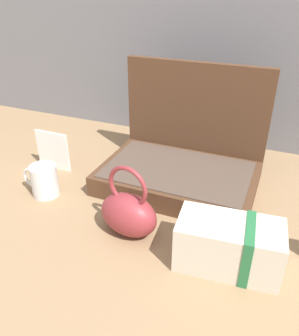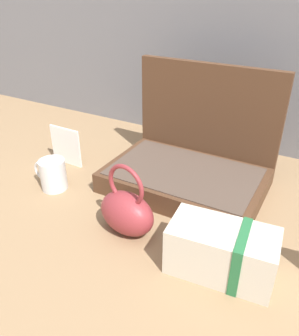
{
  "view_description": "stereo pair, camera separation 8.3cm",
  "coord_description": "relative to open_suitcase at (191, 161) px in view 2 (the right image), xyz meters",
  "views": [
    {
      "loc": [
        0.29,
        -0.69,
        0.57
      ],
      "look_at": [
        0.01,
        -0.02,
        0.16
      ],
      "focal_mm": 36.63,
      "sensor_mm": 36.0,
      "label": 1
    },
    {
      "loc": [
        0.37,
        -0.65,
        0.57
      ],
      "look_at": [
        0.01,
        -0.02,
        0.16
      ],
      "focal_mm": 36.63,
      "sensor_mm": 36.0,
      "label": 2
    }
  ],
  "objects": [
    {
      "name": "open_suitcase",
      "position": [
        0.0,
        0.0,
        0.0
      ],
      "size": [
        0.46,
        0.32,
        0.35
      ],
      "color": "#4C301E",
      "rests_on": "ground_plane"
    },
    {
      "name": "ground_plane",
      "position": [
        -0.03,
        -0.22,
        -0.08
      ],
      "size": [
        6.0,
        6.0,
        0.0
      ],
      "primitive_type": "plane",
      "color": "#8C6D4C"
    },
    {
      "name": "poster_card_right",
      "position": [
        -0.42,
        -0.09,
        -0.01
      ],
      "size": [
        0.12,
        0.01,
        0.13
      ],
      "primitive_type": "cube",
      "rotation": [
        0.0,
        0.0,
        -0.01
      ],
      "color": "white",
      "rests_on": "ground_plane"
    },
    {
      "name": "teal_pouch_handbag",
      "position": [
        -0.04,
        -0.3,
        -0.01
      ],
      "size": [
        0.17,
        0.12,
        0.19
      ],
      "color": "maroon",
      "rests_on": "ground_plane"
    },
    {
      "name": "cream_toiletry_bag",
      "position": [
        0.21,
        -0.31,
        -0.02
      ],
      "size": [
        0.24,
        0.14,
        0.12
      ],
      "color": "beige",
      "rests_on": "ground_plane"
    },
    {
      "name": "coffee_mug",
      "position": [
        -0.35,
        -0.24,
        -0.03
      ],
      "size": [
        0.12,
        0.08,
        0.1
      ],
      "color": "silver",
      "rests_on": "ground_plane"
    }
  ]
}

